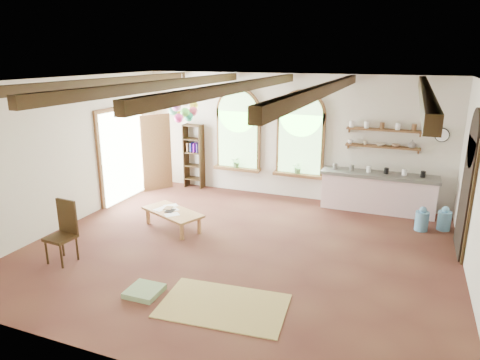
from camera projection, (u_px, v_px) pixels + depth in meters
The scene contains 27 objects.
floor at pixel (240, 249), 8.34m from camera, with size 8.00×8.00×0.00m, color brown.
ceiling_beams at pixel (239, 87), 7.47m from camera, with size 6.20×6.80×0.18m, color #322310, non-canonical shape.
window_left at pixel (238, 133), 11.44m from camera, with size 1.30×0.28×2.20m.
window_right at pixel (300, 137), 10.84m from camera, with size 1.30×0.28×2.20m.
left_doorway at pixel (123, 155), 11.02m from camera, with size 0.10×1.90×2.50m, color brown.
right_doorway at pixel (465, 196), 7.98m from camera, with size 0.10×1.30×2.40m, color black.
kitchen_counter at pixel (378, 192), 10.25m from camera, with size 2.68×0.62×0.94m.
wall_shelf_lower at pixel (382, 147), 10.11m from camera, with size 1.70×0.24×0.04m, color brown.
wall_shelf_upper at pixel (384, 130), 10.00m from camera, with size 1.70×0.24×0.04m, color brown.
wall_clock at pixel (442, 135), 9.63m from camera, with size 0.32×0.32×0.04m, color black.
bookshelf at pixel (194, 156), 12.01m from camera, with size 0.53×0.32×1.80m.
coffee_table at pixel (173, 213), 9.22m from camera, with size 1.56×1.15×0.40m.
side_chair at pixel (63, 245), 7.75m from camera, with size 0.48×0.48×1.14m.
floor_mat at pixel (223, 305), 6.44m from camera, with size 1.89×1.17×0.02m, color tan.
floor_cushion at pixel (144, 291), 6.76m from camera, with size 0.52×0.52×0.09m, color gray.
water_jug_a at pixel (444, 220), 9.19m from camera, with size 0.28×0.28×0.54m.
water_jug_b at pixel (422, 220), 9.17m from camera, with size 0.28×0.28×0.54m.
balloon_cluster at pixel (183, 110), 10.56m from camera, with size 0.76×0.83×1.14m.
table_book at pixel (165, 208), 9.36m from camera, with size 0.17×0.24×0.02m, color olive.
tablet at pixel (170, 211), 9.20m from camera, with size 0.17×0.24×0.01m, color black.
potted_plant_left at pixel (237, 162), 11.56m from camera, with size 0.27×0.23×0.30m, color #598C4C.
potted_plant_right at pixel (298, 168), 10.96m from camera, with size 0.27×0.23×0.30m, color #598C4C.
shelf_cup_a at pixel (350, 142), 10.36m from camera, with size 0.12×0.10×0.10m, color white.
shelf_cup_b at pixel (365, 143), 10.23m from camera, with size 0.10×0.10×0.09m, color beige.
shelf_bowl_a at pixel (380, 145), 10.12m from camera, with size 0.22×0.22×0.05m, color beige.
shelf_bowl_b at pixel (396, 145), 9.99m from camera, with size 0.20×0.20×0.06m, color #8C664C.
shelf_vase at pixel (412, 144), 9.85m from camera, with size 0.18×0.18×0.19m, color slate.
Camera 1 is at (2.81, -7.09, 3.64)m, focal length 32.00 mm.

